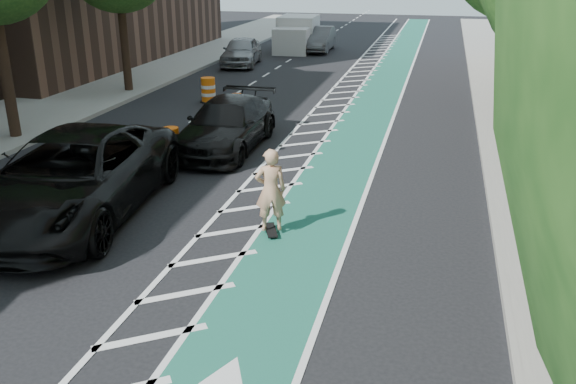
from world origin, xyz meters
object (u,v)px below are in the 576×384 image
(suv_near, at_px, (73,176))
(barrel_a, at_px, (171,142))
(skateboarder, at_px, (271,190))
(suv_far, at_px, (227,125))

(suv_near, bearing_deg, barrel_a, 81.55)
(skateboarder, height_order, barrel_a, skateboarder)
(skateboarder, height_order, suv_far, skateboarder)
(suv_near, xyz_separation_m, suv_far, (1.63, 5.94, -0.19))
(skateboarder, bearing_deg, barrel_a, -68.91)
(suv_far, relative_size, barrel_a, 6.24)
(barrel_a, bearing_deg, suv_near, -92.33)
(skateboarder, xyz_separation_m, barrel_a, (-4.50, 4.81, -0.62))
(suv_far, bearing_deg, skateboarder, -62.71)
(skateboarder, distance_m, barrel_a, 6.61)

